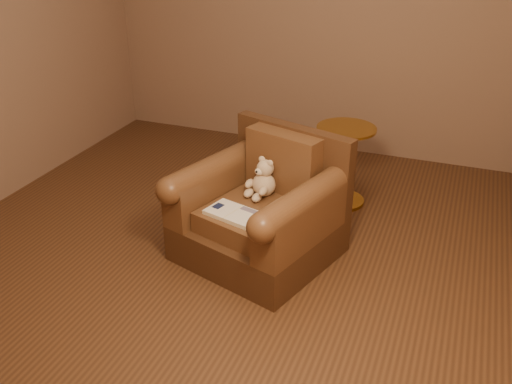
% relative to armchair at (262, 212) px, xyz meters
% --- Properties ---
extents(floor, '(4.00, 4.00, 0.00)m').
position_rel_armchair_xyz_m(floor, '(-0.26, 0.02, -0.32)').
color(floor, '#52311C').
rests_on(floor, ground).
extents(armchair, '(1.14, 1.11, 0.83)m').
position_rel_armchair_xyz_m(armchair, '(0.00, 0.00, 0.00)').
color(armchair, '#442816').
rests_on(armchair, floor).
extents(teddy_bear, '(0.20, 0.23, 0.27)m').
position_rel_armchair_xyz_m(teddy_bear, '(-0.03, 0.09, 0.18)').
color(teddy_bear, '#CDB090').
rests_on(teddy_bear, armchair).
extents(guidebook, '(0.39, 0.29, 0.03)m').
position_rel_armchair_xyz_m(guidebook, '(-0.11, -0.24, 0.09)').
color(guidebook, beige).
rests_on(guidebook, armchair).
extents(side_table, '(0.46, 0.46, 0.64)m').
position_rel_armchair_xyz_m(side_table, '(0.34, 0.93, 0.02)').
color(side_table, gold).
rests_on(side_table, floor).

